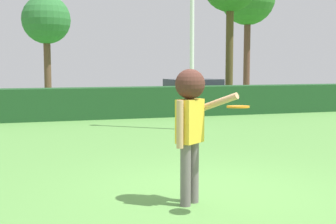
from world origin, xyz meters
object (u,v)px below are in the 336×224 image
Objects in this scene: lamppost at (192,12)px; person at (190,115)px; parked_car_green at (193,92)px; birch_tree at (46,21)px; frisbee at (238,107)px.

person is at bearing -109.97° from lamppost.
parked_car_green is 9.33m from birch_tree.
parked_car_green is at bearing -47.88° from birch_tree.
lamppost is 7.17m from parked_car_green.
frisbee reaches higher than parked_car_green.
frisbee is at bearing -62.33° from person.
lamppost is at bearing 74.35° from frisbee.
person is 19.55m from birch_tree.
birch_tree reaches higher than parked_car_green.
frisbee is at bearing -105.65° from lamppost.
person is 13.72m from parked_car_green.
person reaches higher than frisbee.
lamppost reaches higher than person.
frisbee is 0.05× the size of birch_tree.
person reaches higher than parked_car_green.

